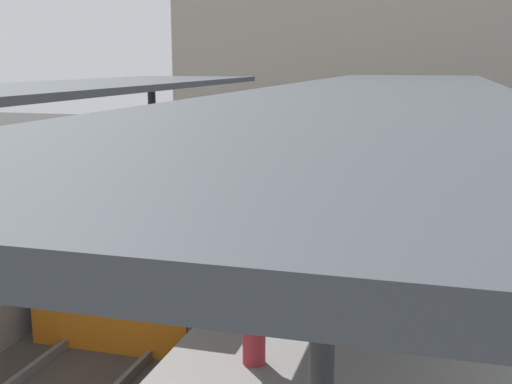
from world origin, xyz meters
The scene contains 14 objects.
ground_plane centered at (0.00, 0.00, 0.00)m, with size 80.00×80.00×0.00m, color #383835.
platform_right centered at (3.80, 0.00, 0.50)m, with size 4.40×28.00×1.00m, color gray.
track_ballast centered at (0.00, 0.00, 0.10)m, with size 3.20×28.00×0.20m, color #4C4742.
rail_near_side centered at (-0.72, 0.00, 0.27)m, with size 0.08×28.00×0.14m, color slate.
rail_far_side centered at (0.72, 0.00, 0.27)m, with size 0.08×28.00×0.14m, color slate.
commuter_train centered at (0.00, 4.25, 1.73)m, with size 2.78×12.99×3.10m.
canopy_left centered at (-3.80, 1.40, 3.97)m, with size 4.18×21.00×3.09m.
canopy_right centered at (3.80, 1.40, 4.05)m, with size 4.18×21.00×3.17m.
platform_bench centered at (3.54, 0.16, 1.46)m, with size 1.40×0.41×0.86m.
platform_sign centered at (2.24, -1.21, 2.62)m, with size 0.90×0.08×2.21m.
litter_bin centered at (2.78, 3.37, 1.40)m, with size 0.44×0.44×0.80m, color #2D2D30.
passenger_near_bench centered at (-3.86, 0.50, 1.83)m, with size 0.36×0.36×1.61m.
passenger_mid_platform centered at (2.72, -3.47, 1.85)m, with size 0.36×0.36×1.65m.
station_building_backdrop centered at (1.89, 20.00, 5.50)m, with size 18.00×6.00×11.00m, color #A89E8E.
Camera 1 is at (4.74, -10.41, 4.62)m, focal length 44.76 mm.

